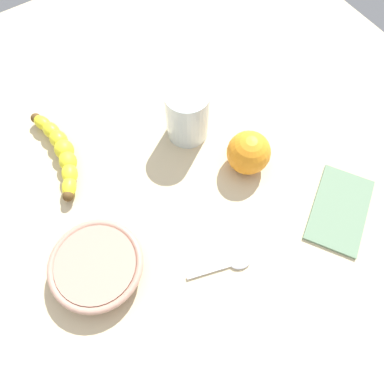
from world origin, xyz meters
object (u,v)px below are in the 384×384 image
smoothie_glass (187,116)px  orange_fruit (249,153)px  banana (60,151)px  teaspoon (237,263)px  ceramic_bowl (97,266)px

smoothie_glass → orange_fruit: bearing=-66.8°
banana → orange_fruit: 35.52cm
teaspoon → banana: bearing=130.3°
ceramic_bowl → teaspoon: ceramic_bowl is taller
smoothie_glass → orange_fruit: smoothie_glass is taller
orange_fruit → smoothie_glass: bearing=113.2°
ceramic_bowl → orange_fruit: 32.95cm
ceramic_bowl → orange_fruit: bearing=5.4°
banana → ceramic_bowl: ceramic_bowl is taller
banana → orange_fruit: bearing=-120.4°
banana → orange_fruit: size_ratio=2.62×
banana → teaspoon: 38.91cm
smoothie_glass → ceramic_bowl: bearing=-150.6°
banana → teaspoon: banana is taller
banana → teaspoon: bearing=-150.7°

